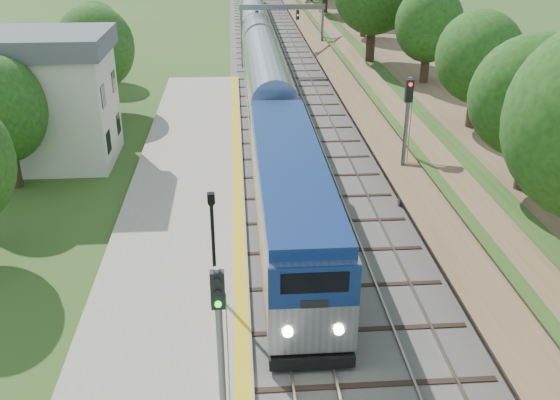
{
  "coord_description": "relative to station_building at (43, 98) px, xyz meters",
  "views": [
    {
      "loc": [
        -2.31,
        -7.83,
        14.28
      ],
      "look_at": [
        -0.5,
        16.98,
        2.8
      ],
      "focal_mm": 40.0,
      "sensor_mm": 36.0,
      "label": 1
    }
  ],
  "objects": [
    {
      "name": "trackbed",
      "position": [
        16.0,
        30.0,
        -4.02
      ],
      "size": [
        9.5,
        170.0,
        0.28
      ],
      "color": "#4C4944",
      "rests_on": "ground"
    },
    {
      "name": "platform",
      "position": [
        8.8,
        -14.0,
        -3.9
      ],
      "size": [
        6.4,
        68.0,
        0.38
      ],
      "primitive_type": "cube",
      "color": "gray",
      "rests_on": "ground"
    },
    {
      "name": "yellow_stripe",
      "position": [
        11.65,
        -14.0,
        -3.7
      ],
      "size": [
        0.55,
        68.0,
        0.01
      ],
      "primitive_type": "cube",
      "color": "gold",
      "rests_on": "platform"
    },
    {
      "name": "embankment",
      "position": [
        24.35,
        30.0,
        -2.14
      ],
      "size": [
        10.64,
        170.0,
        11.7
      ],
      "color": "brown",
      "rests_on": "ground"
    },
    {
      "name": "station_building",
      "position": [
        0.0,
        0.0,
        0.0
      ],
      "size": [
        8.6,
        6.6,
        8.0
      ],
      "color": "beige",
      "rests_on": "ground"
    },
    {
      "name": "signal_gantry",
      "position": [
        16.47,
        24.99,
        0.73
      ],
      "size": [
        8.4,
        0.38,
        6.2
      ],
      "color": "slate",
      "rests_on": "ground"
    },
    {
      "name": "trees_behind_platform",
      "position": [
        2.83,
        -9.33,
        0.44
      ],
      "size": [
        7.82,
        53.32,
        7.21
      ],
      "color": "#332316",
      "rests_on": "ground"
    },
    {
      "name": "train",
      "position": [
        14.0,
        27.66,
        -1.82
      ],
      "size": [
        3.0,
        99.8,
        4.41
      ],
      "color": "black",
      "rests_on": "trackbed"
    },
    {
      "name": "lamppost_far",
      "position": [
        10.65,
        -16.57,
        -1.73
      ],
      "size": [
        0.44,
        0.44,
        4.43
      ],
      "color": "black",
      "rests_on": "platform"
    },
    {
      "name": "signal_platform",
      "position": [
        11.1,
        -24.7,
        0.01
      ],
      "size": [
        0.36,
        0.28,
        6.06
      ],
      "color": "slate",
      "rests_on": "platform"
    },
    {
      "name": "signal_farside",
      "position": [
        20.2,
        -8.38,
        0.24
      ],
      "size": [
        0.38,
        0.3,
        6.89
      ],
      "color": "slate",
      "rests_on": "ground"
    }
  ]
}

